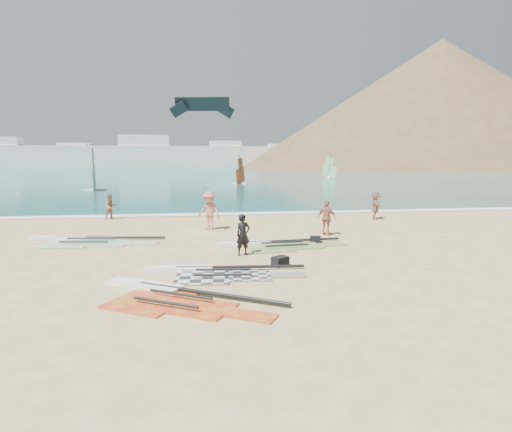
{
  "coord_description": "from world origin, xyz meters",
  "views": [
    {
      "loc": [
        -2.45,
        -15.06,
        3.62
      ],
      "look_at": [
        0.36,
        4.0,
        1.0
      ],
      "focal_mm": 30.0,
      "sensor_mm": 36.0,
      "label": 1
    }
  ],
  "objects": [
    {
      "name": "beachgoer_left",
      "position": [
        -7.29,
        11.02,
        0.76
      ],
      "size": [
        0.93,
        0.88,
        1.52
      ],
      "primitive_type": "imported",
      "rotation": [
        0.0,
        0.0,
        0.56
      ],
      "color": "#9A6353",
      "rests_on": "ground"
    },
    {
      "name": "gear_bag_near",
      "position": [
        0.41,
        -1.27,
        0.17
      ],
      "size": [
        0.64,
        0.6,
        0.33
      ],
      "primitive_type": "cube",
      "rotation": [
        0.0,
        0.0,
        0.57
      ],
      "color": "black",
      "rests_on": "ground"
    },
    {
      "name": "rig_green",
      "position": [
        -7.36,
        4.19,
        0.05
      ],
      "size": [
        6.08,
        2.86,
        0.2
      ],
      "rotation": [
        0.0,
        0.0,
        -0.16
      ],
      "color": "green",
      "rests_on": "ground"
    },
    {
      "name": "beachgoer_back",
      "position": [
        3.75,
        4.14,
        0.82
      ],
      "size": [
        0.99,
        0.94,
        1.65
      ],
      "primitive_type": "imported",
      "rotation": [
        0.0,
        0.0,
        2.42
      ],
      "color": "#A76450",
      "rests_on": "ground"
    },
    {
      "name": "far_town",
      "position": [
        -15.72,
        150.0,
        4.49
      ],
      "size": [
        160.0,
        8.0,
        12.0
      ],
      "color": "white",
      "rests_on": "ground"
    },
    {
      "name": "surf_line",
      "position": [
        0.0,
        12.3,
        0.0
      ],
      "size": [
        300.0,
        1.2,
        0.04
      ],
      "primitive_type": "cube",
      "color": "white",
      "rests_on": "ground"
    },
    {
      "name": "sea",
      "position": [
        0.0,
        132.0,
        0.0
      ],
      "size": [
        300.0,
        240.0,
        0.06
      ],
      "primitive_type": "cube",
      "color": "#0C5656",
      "rests_on": "ground"
    },
    {
      "name": "headland_main",
      "position": [
        85.0,
        130.0,
        0.0
      ],
      "size": [
        143.0,
        143.0,
        45.0
      ],
      "primitive_type": "cone",
      "color": "brown",
      "rests_on": "ground"
    },
    {
      "name": "gear_bag_far",
      "position": [
        2.73,
        2.49,
        0.14
      ],
      "size": [
        0.54,
        0.44,
        0.28
      ],
      "primitive_type": "cube",
      "rotation": [
        0.0,
        0.0,
        -0.29
      ],
      "color": "black",
      "rests_on": "ground"
    },
    {
      "name": "ground",
      "position": [
        0.0,
        0.0,
        0.0
      ],
      "size": [
        300.0,
        300.0,
        0.0
      ],
      "primitive_type": "plane",
      "color": "tan",
      "rests_on": "ground"
    },
    {
      "name": "rig_orange",
      "position": [
        0.72,
        2.02,
        0.05
      ],
      "size": [
        5.4,
        2.24,
        0.2
      ],
      "rotation": [
        0.0,
        0.0,
        0.09
      ],
      "color": "#FEA621",
      "rests_on": "ground"
    },
    {
      "name": "windsurfer_centre",
      "position": [
        4.13,
        44.62,
        1.22
      ],
      "size": [
        2.23,
        2.32,
        4.1
      ],
      "rotation": [
        0.0,
        0.0,
        -0.59
      ],
      "color": "white",
      "rests_on": "ground"
    },
    {
      "name": "headland_minor",
      "position": [
        120.0,
        140.0,
        0.0
      ],
      "size": [
        70.0,
        70.0,
        28.0
      ],
      "primitive_type": "cone",
      "color": "brown",
      "rests_on": "ground"
    },
    {
      "name": "rig_grey",
      "position": [
        -1.98,
        -1.91,
        0.05
      ],
      "size": [
        5.19,
        2.25,
        0.2
      ],
      "rotation": [
        0.0,
        0.0,
        -0.09
      ],
      "color": "#2A292C",
      "rests_on": "ground"
    },
    {
      "name": "rig_red",
      "position": [
        -3.17,
        -4.04,
        0.05
      ],
      "size": [
        4.89,
        4.06,
        0.2
      ],
      "rotation": [
        0.0,
        0.0,
        -0.55
      ],
      "color": "red",
      "rests_on": "ground"
    },
    {
      "name": "person_wetsuit",
      "position": [
        -0.64,
        0.52,
        0.78
      ],
      "size": [
        0.66,
        0.54,
        1.56
      ],
      "primitive_type": "imported",
      "rotation": [
        0.0,
        0.0,
        0.35
      ],
      "color": "black",
      "rests_on": "ground"
    },
    {
      "name": "windsurfer_right",
      "position": [
        22.07,
        59.98,
        1.26
      ],
      "size": [
        2.48,
        2.35,
        4.27
      ],
      "rotation": [
        0.0,
        0.0,
        1.03
      ],
      "color": "white",
      "rests_on": "ground"
    },
    {
      "name": "beachgoer_mid",
      "position": [
        -1.68,
        6.48,
        0.98
      ],
      "size": [
        1.45,
        1.35,
        1.96
      ],
      "primitive_type": "imported",
      "rotation": [
        0.0,
        0.0,
        -0.65
      ],
      "color": "#BA6956",
      "rests_on": "ground"
    },
    {
      "name": "windsurfer_left",
      "position": [
        -13.38,
        34.91,
        1.36
      ],
      "size": [
        2.67,
        3.16,
        4.74
      ],
      "rotation": [
        0.0,
        0.0,
        0.13
      ],
      "color": "white",
      "rests_on": "ground"
    },
    {
      "name": "kitesurf_kite",
      "position": [
        -1.12,
        39.48,
        10.02
      ],
      "size": [
        7.96,
        2.19,
        2.56
      ],
      "rotation": [
        0.0,
        0.0,
        -0.19
      ],
      "color": "black",
      "rests_on": "ground"
    },
    {
      "name": "beachgoer_right",
      "position": [
        8.3,
        8.93,
        0.82
      ],
      "size": [
        0.98,
        1.59,
        1.64
      ],
      "primitive_type": "imported",
      "rotation": [
        0.0,
        0.0,
        1.22
      ],
      "color": "#AC7257",
      "rests_on": "ground"
    }
  ]
}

